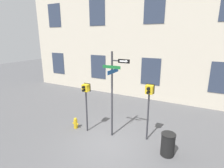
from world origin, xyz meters
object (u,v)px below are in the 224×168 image
object	(u,v)px
trash_bin	(168,144)
pedestrian_signal_left	(86,95)
pedestrian_signal_right	(149,97)
fire_hydrant	(76,123)
street_sign_pole	(113,88)

from	to	relation	value
trash_bin	pedestrian_signal_left	bearing A→B (deg)	179.05
pedestrian_signal_right	fire_hydrant	xyz separation A→B (m)	(-3.82, -0.73, -1.92)
fire_hydrant	street_sign_pole	bearing A→B (deg)	7.24
pedestrian_signal_right	trash_bin	bearing A→B (deg)	-33.20
pedestrian_signal_right	trash_bin	size ratio (longest dim) A/B	2.80
pedestrian_signal_right	pedestrian_signal_left	bearing A→B (deg)	-167.89
trash_bin	pedestrian_signal_right	bearing A→B (deg)	146.80
street_sign_pole	fire_hydrant	distance (m)	3.14
street_sign_pole	fire_hydrant	bearing A→B (deg)	-172.76
trash_bin	street_sign_pole	bearing A→B (deg)	174.11
pedestrian_signal_right	fire_hydrant	distance (m)	4.34
pedestrian_signal_left	trash_bin	bearing A→B (deg)	-0.95
pedestrian_signal_right	trash_bin	distance (m)	2.18
pedestrian_signal_left	fire_hydrant	world-z (taller)	pedestrian_signal_left
fire_hydrant	pedestrian_signal_left	bearing A→B (deg)	5.13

